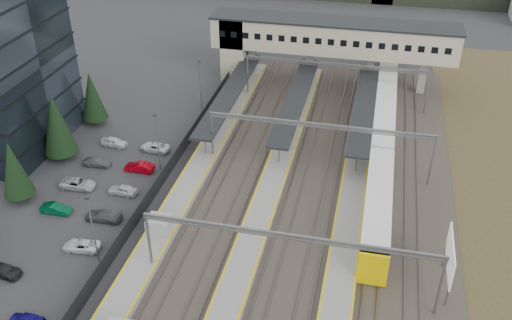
% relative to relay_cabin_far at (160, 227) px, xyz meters
% --- Properties ---
extents(ground, '(220.00, 220.00, 0.00)m').
position_rel_relay_cabin_far_xyz_m(ground, '(3.14, 2.61, -1.19)').
color(ground, '#2B2B2D').
rests_on(ground, ground).
extents(car_park, '(10.54, 44.71, 1.29)m').
position_rel_relay_cabin_far_xyz_m(car_park, '(-10.24, -4.08, -0.58)').
color(car_park, '#98999C').
rests_on(car_park, ground).
extents(lampposts, '(0.50, 53.25, 8.07)m').
position_rel_relay_cabin_far_xyz_m(lampposts, '(-4.86, 3.86, 3.15)').
color(lampposts, slate).
rests_on(lampposts, ground).
extents(fence, '(0.08, 90.00, 2.00)m').
position_rel_relay_cabin_far_xyz_m(fence, '(-3.36, 7.61, -0.19)').
color(fence, '#26282B').
rests_on(fence, ground).
extents(relay_cabin_far, '(2.64, 2.21, 2.38)m').
position_rel_relay_cabin_far_xyz_m(relay_cabin_far, '(0.00, 0.00, 0.00)').
color(relay_cabin_far, '#A0A3A6').
rests_on(relay_cabin_far, ground).
extents(rail_corridor, '(34.00, 90.00, 0.92)m').
position_rel_relay_cabin_far_xyz_m(rail_corridor, '(12.48, 7.61, -0.90)').
color(rail_corridor, '#342E27').
rests_on(rail_corridor, ground).
extents(canopies, '(23.10, 30.00, 3.28)m').
position_rel_relay_cabin_far_xyz_m(canopies, '(10.14, 29.61, 2.73)').
color(canopies, black).
rests_on(canopies, ground).
extents(footbridge, '(40.40, 6.40, 11.20)m').
position_rel_relay_cabin_far_xyz_m(footbridge, '(10.85, 44.61, 6.74)').
color(footbridge, '#BCB495').
rests_on(footbridge, ground).
extents(gantries, '(28.40, 62.28, 7.17)m').
position_rel_relay_cabin_far_xyz_m(gantries, '(15.14, 5.61, 4.81)').
color(gantries, slate).
rests_on(gantries, ground).
extents(train, '(2.98, 62.34, 3.76)m').
position_rel_relay_cabin_far_xyz_m(train, '(23.14, 27.92, 0.95)').
color(train, white).
rests_on(train, ground).
extents(billboard, '(0.20, 6.52, 5.64)m').
position_rel_relay_cabin_far_xyz_m(billboard, '(30.20, -1.31, 2.63)').
color(billboard, slate).
rests_on(billboard, ground).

